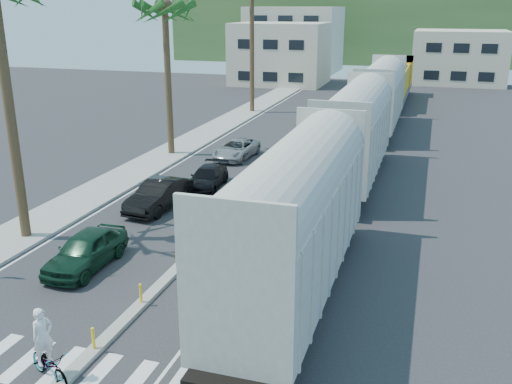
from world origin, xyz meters
TOP-DOWN VIEW (x-y plane):
  - ground at (0.00, 0.00)m, footprint 140.00×140.00m
  - sidewalk at (-8.50, 25.00)m, footprint 3.00×90.00m
  - rails at (5.00, 28.00)m, footprint 1.56×100.00m
  - median at (0.00, 19.96)m, footprint 0.45×60.00m
  - crosswalk at (0.00, -2.00)m, footprint 14.00×2.20m
  - lane_markings at (-2.15, 25.00)m, footprint 9.42×90.00m
  - freight_train at (5.00, 24.98)m, footprint 3.00×60.94m
  - buildings at (-6.41, 71.66)m, footprint 38.00×27.00m
  - hillside at (0.00, 100.00)m, footprint 80.00×20.00m
  - car_lead at (-3.60, 4.16)m, footprint 1.86×4.44m
  - car_second at (-3.95, 11.39)m, footprint 2.51×4.95m
  - car_third at (-2.93, 15.52)m, footprint 2.33×4.47m
  - car_rear at (-3.56, 22.49)m, footprint 2.64×4.90m
  - cyclist at (-0.45, -2.55)m, footprint 2.07×2.35m

SIDE VIEW (x-z plane):
  - ground at x=0.00m, z-range 0.00..0.00m
  - lane_markings at x=-2.15m, z-range 0.00..0.01m
  - crosswalk at x=0.00m, z-range 0.00..0.01m
  - rails at x=5.00m, z-range 0.00..0.06m
  - sidewalk at x=-8.50m, z-range 0.00..0.15m
  - median at x=0.00m, z-range -0.34..0.51m
  - car_third at x=-2.93m, z-range 0.00..1.23m
  - car_rear at x=-3.56m, z-range 0.00..1.30m
  - cyclist at x=-0.45m, z-range -0.43..1.82m
  - car_lead at x=-3.60m, z-range 0.00..1.50m
  - car_second at x=-3.95m, z-range 0.00..1.53m
  - freight_train at x=5.00m, z-range -0.02..5.83m
  - buildings at x=-6.41m, z-range -0.64..9.36m
  - hillside at x=0.00m, z-range 0.00..12.00m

